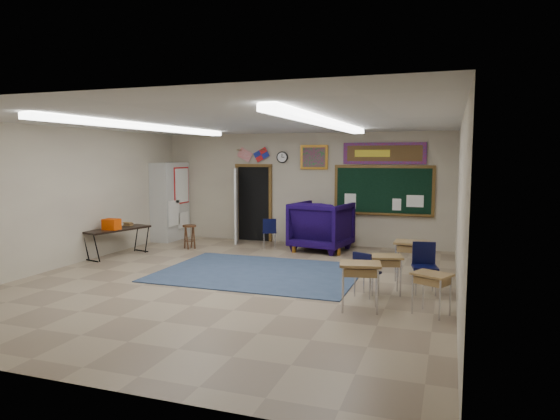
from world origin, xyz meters
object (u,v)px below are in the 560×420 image
(wingback_armchair, at_px, (321,226))
(student_desk_front_right, at_px, (411,259))
(student_desk_front_left, at_px, (385,272))
(wooden_stool, at_px, (190,236))
(folding_table, at_px, (117,241))

(wingback_armchair, distance_m, student_desk_front_right, 3.45)
(student_desk_front_left, bearing_deg, student_desk_front_right, 58.39)
(wingback_armchair, height_order, wooden_stool, wingback_armchair)
(folding_table, bearing_deg, wingback_armchair, 43.14)
(wingback_armchair, bearing_deg, student_desk_front_right, 144.25)
(folding_table, bearing_deg, student_desk_front_right, 14.08)
(folding_table, xyz_separation_m, wooden_stool, (1.13, 1.45, -0.05))
(folding_table, height_order, wooden_stool, folding_table)
(wingback_armchair, relative_size, wooden_stool, 2.23)
(wingback_armchair, bearing_deg, student_desk_front_left, 129.86)
(wooden_stool, bearing_deg, student_desk_front_right, -15.45)
(student_desk_front_right, bearing_deg, student_desk_front_left, -105.39)
(student_desk_front_right, distance_m, wooden_stool, 5.88)
(student_desk_front_right, relative_size, wooden_stool, 1.24)
(wooden_stool, bearing_deg, student_desk_front_left, -26.73)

